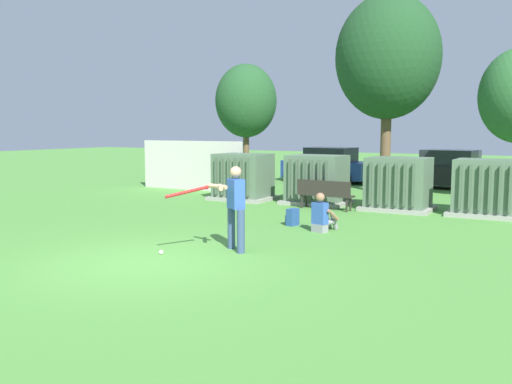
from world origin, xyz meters
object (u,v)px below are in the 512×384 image
Objects in this scene: park_bench at (325,193)px; parked_car_leftmost at (328,166)px; batter at (233,204)px; transformer_west at (243,177)px; sports_ball at (161,252)px; transformer_mid_east at (398,185)px; transformer_mid_west at (317,180)px; transformer_east at (488,188)px; seated_spectator at (322,216)px; backpack at (292,217)px; parked_car_left_of_center at (447,170)px.

parked_car_leftmost is at bearing 111.17° from park_bench.
batter reaches higher than park_bench.
transformer_west is 8.73m from sports_ball.
transformer_mid_east is 7.50m from batter.
parked_car_leftmost reaches higher than park_bench.
batter is (1.34, -7.46, 0.19)m from transformer_mid_west.
transformer_east is 10.69m from parked_car_leftmost.
batter is 1.81× the size of seated_spectator.
seated_spectator is at bearing -21.63° from backpack.
sports_ball is (-0.51, -7.28, -0.49)m from park_bench.
backpack is (0.85, 4.28, 0.17)m from sports_ball.
transformer_mid_west is 0.48× the size of parked_car_left_of_center.
parked_car_leftmost is at bearing 88.72° from transformer_west.
seated_spectator is at bearing -68.76° from parked_car_leftmost.
transformer_east is at bearing 15.15° from park_bench.
transformer_east is 1.21× the size of batter.
seated_spectator is at bearing -98.26° from transformer_mid_east.
transformer_west reaches higher than seated_spectator.
transformer_west reaches higher than sports_ball.
transformer_west is 6.46m from seated_spectator.
transformer_mid_west is at bearing -111.99° from parked_car_left_of_center.
seated_spectator is (1.33, -3.40, -0.16)m from park_bench.
transformer_west is at bearing 109.84° from sports_ball.
batter is at bearing -100.77° from transformer_mid_east.
seated_spectator is 12.78m from parked_car_leftmost.
sports_ball is 16.05m from parked_car_leftmost.
transformer_mid_east is (2.74, -0.09, 0.00)m from transformer_mid_west.
parked_car_left_of_center is at bearing 83.99° from batter.
backpack reaches higher than sports_ball.
transformer_mid_west is 1.00× the size of transformer_east.
transformer_mid_east is 2.55m from transformer_east.
park_bench reaches higher than backpack.
sports_ball is at bearing -80.00° from parked_car_leftmost.
transformer_east is (5.28, 0.07, 0.00)m from transformer_mid_west.
parked_car_leftmost reaches higher than seated_spectator.
parked_car_leftmost reaches higher than sports_ball.
parked_car_left_of_center is at bearing 108.92° from transformer_east.
backpack is at bearing -98.96° from parked_car_left_of_center.
parked_car_leftmost is (0.17, 7.60, -0.04)m from transformer_west.
sports_ball is at bearing -137.99° from batter.
transformer_mid_east is 2.27m from park_bench.
transformer_mid_west is 2.18× the size of seated_spectator.
transformer_east is at bearing 45.26° from backpack.
sports_ball is (2.95, -8.19, -0.74)m from transformer_west.
parked_car_left_of_center is (1.53, 14.57, -0.22)m from batter.
parked_car_leftmost is (-4.63, 11.91, 0.38)m from seated_spectator.
seated_spectator reaches higher than sports_ball.
batter is at bearing -60.70° from transformer_west.
sports_ball is (-2.49, -8.35, -0.74)m from transformer_mid_east.
park_bench is at bearing -164.85° from transformer_east.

